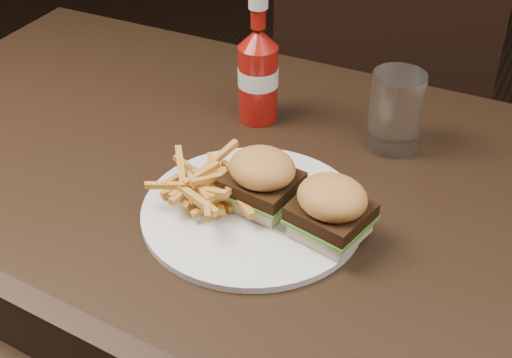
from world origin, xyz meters
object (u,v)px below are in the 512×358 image
at_px(chair_far, 388,104).
at_px(plate, 253,212).
at_px(ketchup_bottle, 258,83).
at_px(tumbler, 395,112).
at_px(dining_table, 228,201).

relative_size(chair_far, plate, 1.71).
relative_size(plate, ketchup_bottle, 2.38).
distance_m(plate, ketchup_bottle, 0.25).
relative_size(ketchup_bottle, tumbler, 1.00).
bearing_deg(tumbler, dining_table, -129.42).
relative_size(chair_far, ketchup_bottle, 4.06).
height_order(chair_far, plate, plate).
xyz_separation_m(plate, tumbler, (0.11, 0.23, 0.05)).
height_order(chair_far, tumbler, tumbler).
relative_size(dining_table, ketchup_bottle, 10.09).
relative_size(plate, tumbler, 2.37).
bearing_deg(tumbler, chair_far, 104.88).
xyz_separation_m(plate, ketchup_bottle, (-0.10, 0.22, 0.06)).
bearing_deg(ketchup_bottle, tumbler, 4.37).
distance_m(dining_table, tumbler, 0.27).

